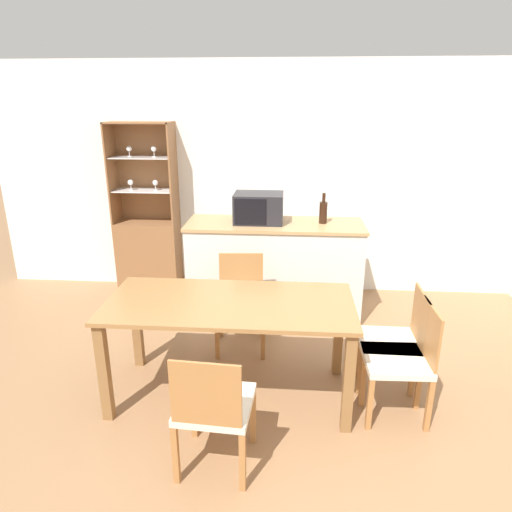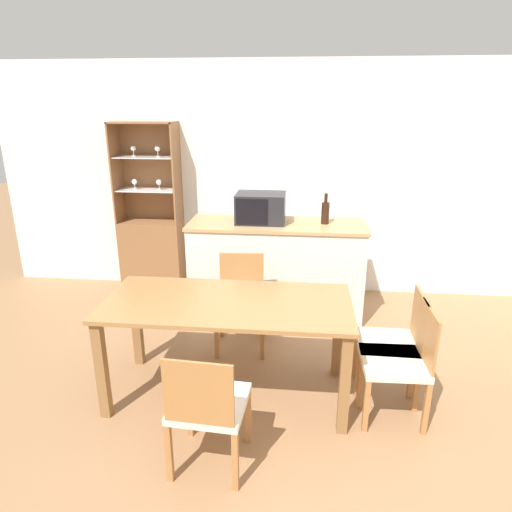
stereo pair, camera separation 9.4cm
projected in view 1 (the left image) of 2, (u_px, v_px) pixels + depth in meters
ground_plane at (284, 439)px, 3.04m from camera, size 18.00×18.00×0.00m
wall_back at (291, 181)px, 5.10m from camera, size 6.80×0.06×2.55m
kitchen_counter at (274, 269)px, 4.69m from camera, size 1.76×0.62×0.98m
display_cabinet at (149, 243)px, 5.27m from camera, size 0.70×0.34×1.92m
dining_table at (230, 315)px, 3.29m from camera, size 1.78×0.82×0.77m
dining_chair_side_right_far at (395, 342)px, 3.40m from camera, size 0.44×0.44×0.83m
dining_chair_head_far at (241, 302)px, 4.06m from camera, size 0.46×0.46×0.83m
dining_chair_side_right_near at (402, 359)px, 3.17m from camera, size 0.45×0.45×0.83m
dining_chair_head_near at (214, 407)px, 2.67m from camera, size 0.46×0.46×0.83m
microwave at (259, 208)px, 4.51m from camera, size 0.48×0.36×0.29m
wine_bottle at (323, 212)px, 4.48m from camera, size 0.08×0.08×0.30m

